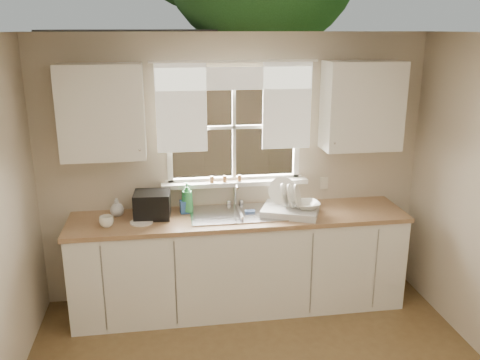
{
  "coord_description": "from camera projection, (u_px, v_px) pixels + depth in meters",
  "views": [
    {
      "loc": [
        -0.65,
        -2.56,
        2.53
      ],
      "look_at": [
        0.0,
        1.65,
        1.25
      ],
      "focal_mm": 38.0,
      "sensor_mm": 36.0,
      "label": 1
    }
  ],
  "objects": [
    {
      "name": "soap_bottle_c",
      "position": [
        117.0,
        207.0,
        4.54
      ],
      "size": [
        0.14,
        0.14,
        0.16
      ],
      "primitive_type": "imported",
      "rotation": [
        0.0,
        0.0,
        0.08
      ],
      "color": "#EEE2C4",
      "rests_on": "countertop"
    },
    {
      "name": "room_walls",
      "position": [
        287.0,
        270.0,
        2.83
      ],
      "size": [
        3.62,
        4.02,
        2.5
      ],
      "color": "beige",
      "rests_on": "ground"
    },
    {
      "name": "wall_outlet",
      "position": [
        324.0,
        183.0,
        4.94
      ],
      "size": [
        0.08,
        0.01,
        0.12
      ],
      "primitive_type": "cube",
      "color": "beige",
      "rests_on": "room_walls"
    },
    {
      "name": "curtains",
      "position": [
        235.0,
        97.0,
        4.54
      ],
      "size": [
        1.5,
        0.03,
        0.81
      ],
      "color": "white",
      "rests_on": "room_walls"
    },
    {
      "name": "black_appliance",
      "position": [
        152.0,
        205.0,
        4.5
      ],
      "size": [
        0.33,
        0.29,
        0.23
      ],
      "primitive_type": "cube",
      "rotation": [
        0.0,
        0.0,
        -0.07
      ],
      "color": "black",
      "rests_on": "countertop"
    },
    {
      "name": "countertop",
      "position": [
        239.0,
        217.0,
        4.58
      ],
      "size": [
        3.04,
        0.65,
        0.04
      ],
      "primitive_type": "cube",
      "color": "#9B744D",
      "rests_on": "base_cabinets"
    },
    {
      "name": "upper_cabinet_right",
      "position": [
        362.0,
        106.0,
        4.61
      ],
      "size": [
        0.7,
        0.33,
        0.8
      ],
      "primitive_type": "cube",
      "color": "white",
      "rests_on": "room_walls"
    },
    {
      "name": "upper_cabinet_left",
      "position": [
        102.0,
        112.0,
        4.28
      ],
      "size": [
        0.7,
        0.33,
        0.8
      ],
      "primitive_type": "cube",
      "color": "white",
      "rests_on": "room_walls"
    },
    {
      "name": "base_cabinets",
      "position": [
        240.0,
        263.0,
        4.71
      ],
      "size": [
        3.0,
        0.62,
        0.87
      ],
      "primitive_type": "cube",
      "color": "white",
      "rests_on": "ground"
    },
    {
      "name": "soap_bottle_b",
      "position": [
        184.0,
        204.0,
        4.6
      ],
      "size": [
        0.09,
        0.09,
        0.18
      ],
      "primitive_type": "imported",
      "rotation": [
        0.0,
        0.0,
        0.14
      ],
      "color": "#2D5EAB",
      "rests_on": "countertop"
    },
    {
      "name": "cup",
      "position": [
        106.0,
        222.0,
        4.29
      ],
      "size": [
        0.12,
        0.12,
        0.1
      ],
      "primitive_type": "imported",
      "rotation": [
        0.0,
        0.0,
        0.02
      ],
      "color": "white",
      "rests_on": "countertop"
    },
    {
      "name": "dish_rack",
      "position": [
        290.0,
        207.0,
        4.59
      ],
      "size": [
        0.6,
        0.53,
        0.31
      ],
      "color": "silver",
      "rests_on": "countertop"
    },
    {
      "name": "sink",
      "position": [
        239.0,
        221.0,
        4.63
      ],
      "size": [
        0.88,
        0.52,
        0.4
      ],
      "color": "#B7B7BC",
      "rests_on": "countertop"
    },
    {
      "name": "saucer",
      "position": [
        142.0,
        222.0,
        4.39
      ],
      "size": [
        0.2,
        0.2,
        0.01
      ],
      "primitive_type": "cylinder",
      "color": "white",
      "rests_on": "countertop"
    },
    {
      "name": "bowl",
      "position": [
        307.0,
        205.0,
        4.55
      ],
      "size": [
        0.25,
        0.25,
        0.06
      ],
      "primitive_type": "imported",
      "rotation": [
        0.0,
        0.0,
        0.04
      ],
      "color": "beige",
      "rests_on": "dish_rack"
    },
    {
      "name": "window",
      "position": [
        234.0,
        145.0,
        4.71
      ],
      "size": [
        1.38,
        0.16,
        1.06
      ],
      "color": "white",
      "rests_on": "room_walls"
    },
    {
      "name": "sill_jars",
      "position": [
        225.0,
        179.0,
        4.73
      ],
      "size": [
        0.3,
        0.04,
        0.06
      ],
      "color": "brown",
      "rests_on": "window"
    },
    {
      "name": "ceiling",
      "position": [
        290.0,
        34.0,
        2.53
      ],
      "size": [
        3.6,
        4.0,
        0.02
      ],
      "primitive_type": "cube",
      "color": "silver",
      "rests_on": "room_walls"
    },
    {
      "name": "soap_bottle_a",
      "position": [
        187.0,
        198.0,
        4.6
      ],
      "size": [
        0.14,
        0.14,
        0.29
      ],
      "primitive_type": "imported",
      "rotation": [
        0.0,
        0.0,
        0.29
      ],
      "color": "green",
      "rests_on": "countertop"
    }
  ]
}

